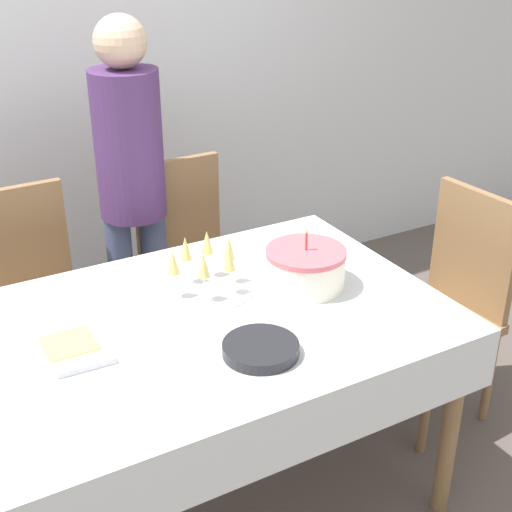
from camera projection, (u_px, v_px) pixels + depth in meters
The scene contains 13 objects.
ground_plane at pixel (205, 498), 2.62m from camera, with size 12.00×12.00×0.00m, color #564C47.
wall_back at pixel (49, 55), 3.21m from camera, with size 8.00×0.05×2.70m.
dining_table at pixel (199, 345), 2.32m from camera, with size 1.59×1.05×0.77m.
dining_chair_far_left at pixel (32, 296), 2.89m from camera, with size 0.43×0.43×0.97m.
dining_chair_far_right at pixel (190, 258), 3.20m from camera, with size 0.43×0.43×0.97m.
dining_chair_right_end at pixel (449, 297), 2.88m from camera, with size 0.45×0.45×0.97m.
birthday_cake at pixel (305, 268), 2.45m from camera, with size 0.28×0.28×0.21m.
champagne_tray at pixel (205, 268), 2.42m from camera, with size 0.33×0.33×0.18m.
plate_stack_main at pixel (261, 349), 2.09m from camera, with size 0.23×0.23×0.03m.
cake_knife at pixel (351, 313), 2.30m from camera, with size 0.30×0.04×0.00m.
fork_pile at pixel (85, 363), 2.04m from camera, with size 0.17×0.07×0.02m.
napkin_pile at pixel (70, 344), 2.13m from camera, with size 0.15×0.15×0.01m.
person_standing at pixel (131, 173), 2.96m from camera, with size 0.28×0.28×1.59m.
Camera 1 is at (-0.80, -1.79, 1.96)m, focal length 50.00 mm.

